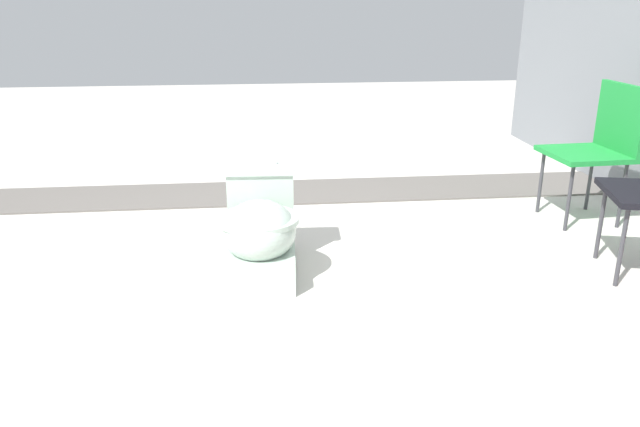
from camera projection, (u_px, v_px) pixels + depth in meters
The scene contains 4 objects.
ground_plane at pixel (268, 271), 3.18m from camera, with size 14.00×14.00×0.00m, color beige.
gravel_strip at pixel (333, 191), 4.46m from camera, with size 0.56×8.00×0.01m, color #605B56.
toilet at pixel (260, 231), 3.10m from camera, with size 0.65×0.41×0.52m.
folding_chair_left at pixel (602, 139), 3.75m from camera, with size 0.46×0.46×0.83m.
Camera 1 is at (2.91, -0.04, 1.34)m, focal length 35.00 mm.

